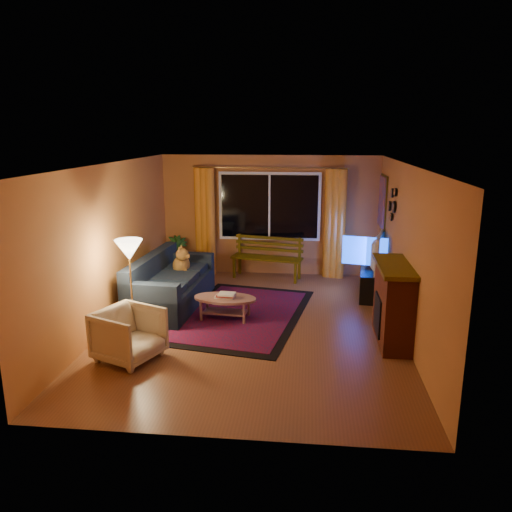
# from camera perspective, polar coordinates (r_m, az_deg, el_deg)

# --- Properties ---
(floor) EXTENTS (4.50, 6.00, 0.02)m
(floor) POSITION_cam_1_polar(r_m,az_deg,el_deg) (7.93, -0.23, -7.98)
(floor) COLOR brown
(floor) RESTS_ON ground
(ceiling) EXTENTS (4.50, 6.00, 0.02)m
(ceiling) POSITION_cam_1_polar(r_m,az_deg,el_deg) (7.37, -0.25, 10.51)
(ceiling) COLOR white
(ceiling) RESTS_ON ground
(wall_back) EXTENTS (4.50, 0.02, 2.50)m
(wall_back) POSITION_cam_1_polar(r_m,az_deg,el_deg) (10.49, 1.56, 4.64)
(wall_back) COLOR #C0743B
(wall_back) RESTS_ON ground
(wall_left) EXTENTS (0.02, 6.00, 2.50)m
(wall_left) POSITION_cam_1_polar(r_m,az_deg,el_deg) (8.11, -16.32, 1.27)
(wall_left) COLOR #C0743B
(wall_left) RESTS_ON ground
(wall_right) EXTENTS (0.02, 6.00, 2.50)m
(wall_right) POSITION_cam_1_polar(r_m,az_deg,el_deg) (7.65, 16.84, 0.48)
(wall_right) COLOR #C0743B
(wall_right) RESTS_ON ground
(window) EXTENTS (2.00, 0.02, 1.30)m
(window) POSITION_cam_1_polar(r_m,az_deg,el_deg) (10.40, 1.54, 5.67)
(window) COLOR black
(window) RESTS_ON wall_back
(curtain_rod) EXTENTS (3.20, 0.03, 0.03)m
(curtain_rod) POSITION_cam_1_polar(r_m,az_deg,el_deg) (10.27, 1.55, 10.05)
(curtain_rod) COLOR #BF8C3F
(curtain_rod) RESTS_ON wall_back
(curtain_left) EXTENTS (0.36, 0.36, 2.24)m
(curtain_left) POSITION_cam_1_polar(r_m,az_deg,el_deg) (10.58, -5.82, 3.93)
(curtain_left) COLOR orange
(curtain_left) RESTS_ON ground
(curtain_right) EXTENTS (0.36, 0.36, 2.24)m
(curtain_right) POSITION_cam_1_polar(r_m,az_deg,el_deg) (10.37, 8.97, 3.63)
(curtain_right) COLOR orange
(curtain_right) RESTS_ON ground
(bench) EXTENTS (1.51, 0.72, 0.44)m
(bench) POSITION_cam_1_polar(r_m,az_deg,el_deg) (10.31, 1.22, -1.41)
(bench) COLOR #493904
(bench) RESTS_ON ground
(potted_plant) EXTENTS (0.60, 0.60, 0.81)m
(potted_plant) POSITION_cam_1_polar(r_m,az_deg,el_deg) (10.74, -9.04, 0.09)
(potted_plant) COLOR #235B1E
(potted_plant) RESTS_ON ground
(sofa) EXTENTS (1.09, 2.26, 0.89)m
(sofa) POSITION_cam_1_polar(r_m,az_deg,el_deg) (8.75, -9.61, -2.88)
(sofa) COLOR #161F2F
(sofa) RESTS_ON ground
(dog) EXTENTS (0.47, 0.55, 0.51)m
(dog) POSITION_cam_1_polar(r_m,az_deg,el_deg) (9.13, -8.55, -0.50)
(dog) COLOR #9D692E
(dog) RESTS_ON sofa
(armchair) EXTENTS (0.94, 0.96, 0.77)m
(armchair) POSITION_cam_1_polar(r_m,az_deg,el_deg) (6.88, -14.33, -8.44)
(armchair) COLOR beige
(armchair) RESTS_ON ground
(floor_lamp) EXTENTS (0.29, 0.29, 1.46)m
(floor_lamp) POSITION_cam_1_polar(r_m,az_deg,el_deg) (7.55, -14.05, -3.62)
(floor_lamp) COLOR #BF8C3F
(floor_lamp) RESTS_ON ground
(rug) EXTENTS (2.42, 3.33, 0.02)m
(rug) POSITION_cam_1_polar(r_m,az_deg,el_deg) (8.35, -1.73, -6.68)
(rug) COLOR maroon
(rug) RESTS_ON ground
(coffee_table) EXTENTS (1.10, 1.10, 0.37)m
(coffee_table) POSITION_cam_1_polar(r_m,az_deg,el_deg) (8.14, -3.55, -5.95)
(coffee_table) COLOR #9B675C
(coffee_table) RESTS_ON ground
(tv_console) EXTENTS (0.53, 1.26, 0.51)m
(tv_console) POSITION_cam_1_polar(r_m,az_deg,el_deg) (9.49, 13.03, -2.91)
(tv_console) COLOR black
(tv_console) RESTS_ON ground
(television) EXTENTS (0.40, 1.15, 0.66)m
(television) POSITION_cam_1_polar(r_m,az_deg,el_deg) (9.34, 13.22, 0.52)
(television) COLOR black
(television) RESTS_ON tv_console
(fireplace) EXTENTS (0.40, 1.20, 1.10)m
(fireplace) POSITION_cam_1_polar(r_m,az_deg,el_deg) (7.43, 15.42, -5.46)
(fireplace) COLOR maroon
(fireplace) RESTS_ON ground
(mirror_cluster) EXTENTS (0.06, 0.60, 0.56)m
(mirror_cluster) POSITION_cam_1_polar(r_m,az_deg,el_deg) (8.80, 15.25, 5.95)
(mirror_cluster) COLOR black
(mirror_cluster) RESTS_ON wall_right
(painting) EXTENTS (0.04, 0.76, 0.96)m
(painting) POSITION_cam_1_polar(r_m,az_deg,el_deg) (9.95, 14.24, 6.03)
(painting) COLOR #DB4E0C
(painting) RESTS_ON wall_right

